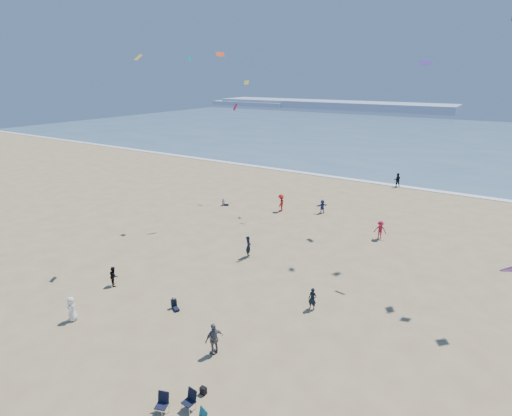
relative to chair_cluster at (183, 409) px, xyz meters
The scene contains 10 objects.
ground 3.63m from the chair_cluster, behind, with size 220.00×220.00×0.00m, color tan.
ocean 95.63m from the chair_cluster, 92.13° to the left, with size 220.00×100.00×0.06m, color #476B84.
surf_line 45.70m from the chair_cluster, 94.46° to the left, with size 220.00×1.20×0.08m, color white.
headland_far 182.02m from the chair_cluster, 110.44° to the left, with size 110.00×20.00×3.20m, color #7A8EA8.
headland_near 195.28m from the chair_cluster, 122.03° to the left, with size 40.00×14.00×2.00m, color #7A8EA8.
standing_flyers 16.82m from the chair_cluster, 91.94° to the left, with size 29.94×47.79×1.94m.
seated_group 6.26m from the chair_cluster, 115.16° to the left, with size 26.19×30.61×0.84m.
chair_cluster is the anchor object (origin of this frame).
black_backpack 1.62m from the chair_cluster, 95.04° to the left, with size 0.30×0.22×0.38m, color black.
kites_aloft 21.52m from the chair_cluster, 67.00° to the left, with size 35.20×37.80×28.85m.
Camera 1 is at (13.80, -10.63, 14.58)m, focal length 28.00 mm.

